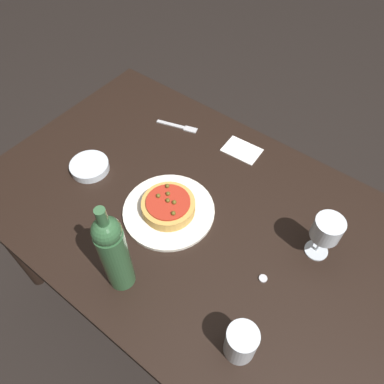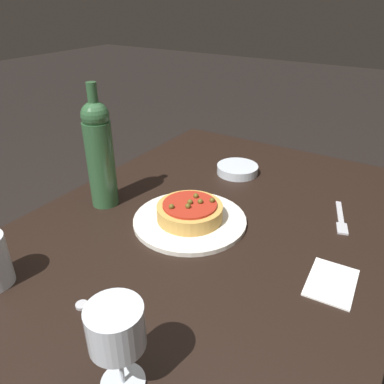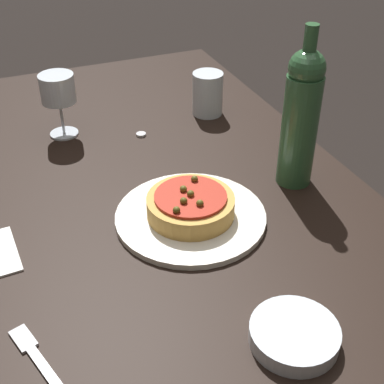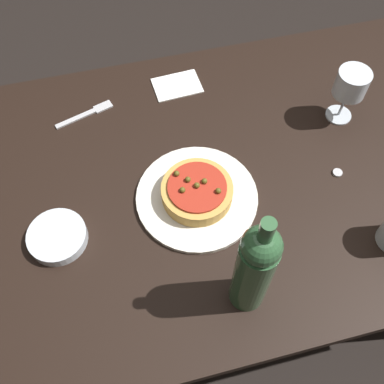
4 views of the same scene
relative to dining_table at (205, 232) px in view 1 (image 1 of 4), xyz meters
The scene contains 11 objects.
ground_plane 0.63m from the dining_table, ahead, with size 14.00×14.00×0.00m, color black.
dining_table is the anchor object (origin of this frame).
dinner_plate 0.15m from the dining_table, 24.27° to the left, with size 0.29×0.29×0.01m.
pizza 0.16m from the dining_table, 24.21° to the left, with size 0.17×0.17×0.06m.
wine_glass 0.39m from the dining_table, 161.65° to the right, with size 0.08×0.08×0.16m.
wine_bottle 0.39m from the dining_table, 77.37° to the left, with size 0.07×0.07×0.34m.
water_cup 0.42m from the dining_table, 138.12° to the left, with size 0.08×0.08×0.11m.
side_bowl 0.46m from the dining_table, ahead, with size 0.13×0.13×0.03m.
fork 0.44m from the dining_table, 40.12° to the right, with size 0.16×0.07×0.00m.
paper_napkin 0.34m from the dining_table, 77.09° to the right, with size 0.14×0.10×0.00m.
bottle_cap 0.27m from the dining_table, 165.13° to the left, with size 0.02×0.02×0.01m.
Camera 1 is at (-0.36, 0.55, 1.69)m, focal length 35.00 mm.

